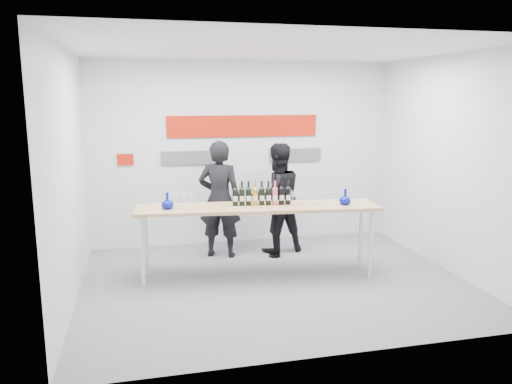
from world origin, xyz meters
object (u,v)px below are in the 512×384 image
presenter_left (220,199)px  presenter_right (277,198)px  tasting_table (258,211)px  mic_stand (275,226)px

presenter_left → presenter_right: presenter_left is taller
tasting_table → presenter_left: (-0.36, 0.97, -0.01)m
presenter_left → presenter_right: bearing=-156.8°
tasting_table → presenter_left: size_ratio=1.85×
presenter_right → tasting_table: bearing=53.5°
mic_stand → presenter_right: bearing=53.1°
presenter_right → mic_stand: presenter_right is taller
presenter_left → tasting_table: bearing=131.4°
tasting_table → presenter_right: size_ratio=1.93×
tasting_table → mic_stand: bearing=65.5°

